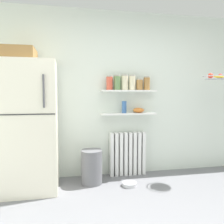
% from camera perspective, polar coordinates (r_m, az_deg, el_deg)
% --- Properties ---
extents(ground_plane, '(7.04, 7.04, 0.00)m').
position_cam_1_polar(ground_plane, '(2.61, 11.27, -25.64)').
color(ground_plane, slate).
extents(back_wall, '(7.04, 0.10, 2.60)m').
position_cam_1_polar(back_wall, '(3.73, 2.46, 4.44)').
color(back_wall, silver).
rests_on(back_wall, ground_plane).
extents(refrigerator, '(0.75, 0.74, 1.90)m').
position_cam_1_polar(refrigerator, '(3.29, -20.15, -2.74)').
color(refrigerator, silver).
rests_on(refrigerator, ground_plane).
extents(radiator, '(0.58, 0.12, 0.69)m').
position_cam_1_polar(radiator, '(3.75, 3.90, -10.31)').
color(radiator, white).
rests_on(radiator, ground_plane).
extents(wall_shelf_lower, '(0.86, 0.22, 0.02)m').
position_cam_1_polar(wall_shelf_lower, '(3.61, 4.08, -0.42)').
color(wall_shelf_lower, white).
extents(wall_shelf_upper, '(0.86, 0.22, 0.02)m').
position_cam_1_polar(wall_shelf_upper, '(3.60, 4.11, 5.29)').
color(wall_shelf_upper, white).
extents(storage_jar_0, '(0.10, 0.10, 0.22)m').
position_cam_1_polar(storage_jar_0, '(3.53, -0.63, 7.27)').
color(storage_jar_0, '#C64C38').
rests_on(storage_jar_0, wall_shelf_upper).
extents(storage_jar_1, '(0.10, 0.10, 0.23)m').
position_cam_1_polar(storage_jar_1, '(3.56, 1.29, 7.33)').
color(storage_jar_1, '#5B7F4C').
rests_on(storage_jar_1, wall_shelf_upper).
extents(storage_jar_2, '(0.11, 0.11, 0.24)m').
position_cam_1_polar(storage_jar_2, '(3.58, 3.19, 7.37)').
color(storage_jar_2, beige).
rests_on(storage_jar_2, wall_shelf_upper).
extents(storage_jar_3, '(0.10, 0.10, 0.24)m').
position_cam_1_polar(storage_jar_3, '(3.62, 5.05, 7.33)').
color(storage_jar_3, beige).
rests_on(storage_jar_3, wall_shelf_upper).
extents(storage_jar_4, '(0.10, 0.10, 0.18)m').
position_cam_1_polar(storage_jar_4, '(3.65, 6.88, 6.84)').
color(storage_jar_4, olive).
rests_on(storage_jar_4, wall_shelf_upper).
extents(storage_jar_5, '(0.10, 0.10, 0.22)m').
position_cam_1_polar(storage_jar_5, '(3.69, 8.67, 7.09)').
color(storage_jar_5, olive).
rests_on(storage_jar_5, wall_shelf_upper).
extents(vase, '(0.07, 0.07, 0.19)m').
position_cam_1_polar(vase, '(3.58, 2.98, 1.24)').
color(vase, '#38609E').
rests_on(vase, wall_shelf_lower).
extents(shelf_bowl, '(0.18, 0.18, 0.08)m').
position_cam_1_polar(shelf_bowl, '(3.65, 6.62, 0.44)').
color(shelf_bowl, orange).
rests_on(shelf_bowl, wall_shelf_lower).
extents(trash_bin, '(0.31, 0.31, 0.49)m').
position_cam_1_polar(trash_bin, '(3.43, -5.11, -13.47)').
color(trash_bin, slate).
rests_on(trash_bin, ground_plane).
extents(pet_food_bowl, '(0.21, 0.21, 0.05)m').
position_cam_1_polar(pet_food_bowl, '(3.42, 4.35, -17.51)').
color(pet_food_bowl, '#B7B7BC').
rests_on(pet_food_bowl, ground_plane).
extents(hanging_fruit_basket, '(0.34, 0.34, 0.09)m').
position_cam_1_polar(hanging_fruit_basket, '(3.79, 24.32, 8.01)').
color(hanging_fruit_basket, '#B2B2B7').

